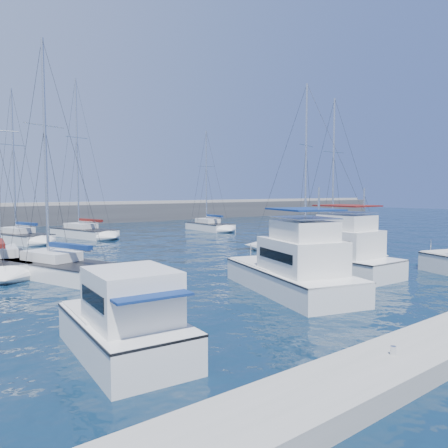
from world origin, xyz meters
TOP-DOWN VIEW (x-y plane):
  - ground at (0.00, 0.00)m, footprint 220.00×220.00m
  - breakwater at (0.00, 52.00)m, footprint 160.00×6.00m
  - dock_cleat_near_port at (-8.00, -11.00)m, footprint 0.16×0.16m
  - motor_yacht_port_outer at (-13.14, -5.12)m, footprint 3.32×5.96m
  - motor_yacht_port_inner at (-2.78, -2.52)m, footprint 5.80×9.34m
  - motor_yacht_stbd_inner at (3.18, -0.41)m, footprint 3.75×8.87m
  - sailboat_mid_a at (-13.08, 13.19)m, footprint 4.25×8.26m
  - sailboat_mid_b at (-10.87, 9.12)m, footprint 5.43×8.37m
  - sailboat_mid_d at (8.94, 6.05)m, footprint 5.81×9.51m
  - sailboat_mid_e at (13.83, 7.39)m, footprint 3.53×7.81m
  - sailboat_back_a at (-8.18, 29.29)m, footprint 5.04×8.03m
  - sailboat_back_b at (-1.21, 30.77)m, footprint 5.15×9.23m
  - sailboat_back_c at (15.09, 29.03)m, footprint 3.50×7.76m

SIDE VIEW (x-z plane):
  - ground at x=0.00m, z-range 0.00..0.00m
  - sailboat_mid_d at x=8.94m, z-range -6.59..7.60m
  - sailboat_back_c at x=15.09m, z-range -6.21..7.24m
  - sailboat_mid_e at x=13.83m, z-range -6.43..7.47m
  - sailboat_mid_a at x=-13.08m, z-range -6.67..7.71m
  - sailboat_mid_b at x=-10.87m, z-range -6.68..7.73m
  - sailboat_back_a at x=-8.18m, z-range -7.25..8.33m
  - sailboat_back_b at x=-1.21m, z-range -8.42..9.53m
  - dock_cleat_near_port at x=-8.00m, z-range 0.60..0.85m
  - motor_yacht_port_outer at x=-13.14m, z-range -0.66..2.54m
  - breakwater at x=0.00m, z-range -1.17..3.28m
  - motor_yacht_stbd_inner at x=3.18m, z-range -1.21..3.48m
  - motor_yacht_port_inner at x=-2.78m, z-range -1.21..3.48m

